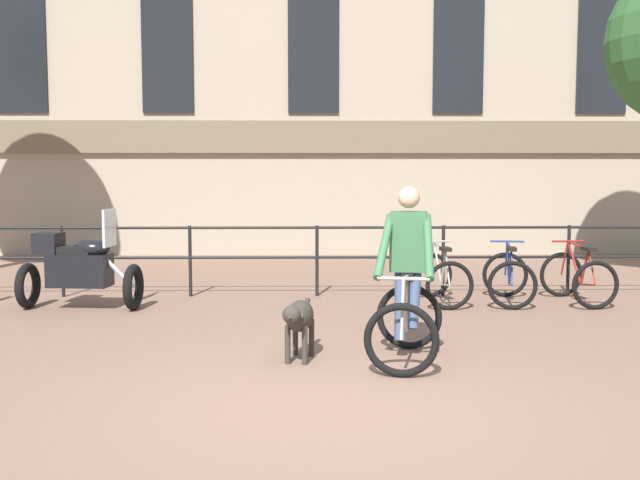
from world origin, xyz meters
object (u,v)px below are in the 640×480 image
Objects in this scene: cyclist_with_bike at (407,282)px; parked_motorcycle at (79,268)px; dog at (299,318)px; parked_bicycle_mid_right at (578,278)px; parked_bicycle_mid_left at (509,278)px; parked_bicycle_near_lamp at (440,278)px.

parked_motorcycle is (-4.03, 2.74, -0.20)m from cyclist_with_bike.
cyclist_with_bike is 1.11m from dog.
parked_motorcycle is at bearing -2.59° from parked_bicycle_mid_right.
parked_bicycle_mid_right is at bearing -170.24° from parked_bicycle_mid_left.
parked_bicycle_mid_left is at bearing 175.26° from parked_bicycle_near_lamp.
parked_bicycle_near_lamp is at bearing 85.59° from cyclist_with_bike.
cyclist_with_bike is 3.64m from parked_bicycle_mid_left.
cyclist_with_bike is at bearing 69.42° from parked_bicycle_near_lamp.
parked_motorcycle reaches higher than parked_bicycle_mid_right.
cyclist_with_bike is 4.22m from parked_bicycle_mid_right.
cyclist_with_bike is at bearing -118.58° from parked_motorcycle.
parked_bicycle_mid_right is (0.98, -0.00, 0.00)m from parked_bicycle_mid_left.
cyclist_with_bike is 1.46× the size of parked_bicycle_near_lamp.
dog is 4.09m from parked_motorcycle.
parked_bicycle_near_lamp is 0.97m from parked_bicycle_mid_left.
cyclist_with_bike is at bearing 14.98° from dog.
parked_motorcycle is 1.40× the size of parked_bicycle_mid_right.
parked_bicycle_mid_right is at bearing 50.47° from dog.
dog is 0.76× the size of parked_bicycle_mid_left.
cyclist_with_bike is at bearing 42.04° from parked_bicycle_mid_right.
cyclist_with_bike reaches higher than parked_bicycle_mid_left.
parked_bicycle_mid_right is (2.83, 3.11, -0.41)m from cyclist_with_bike.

